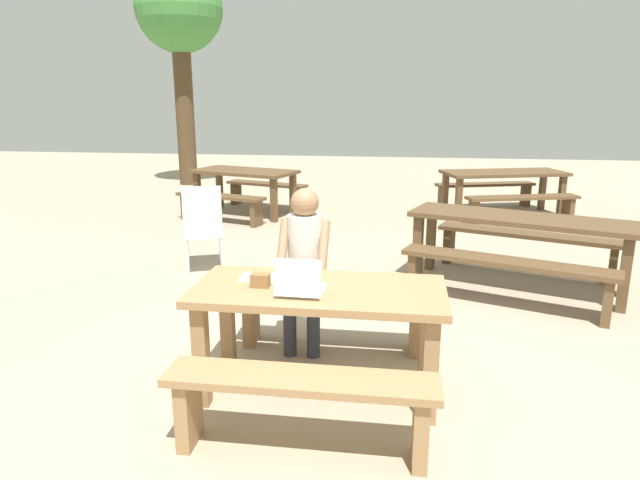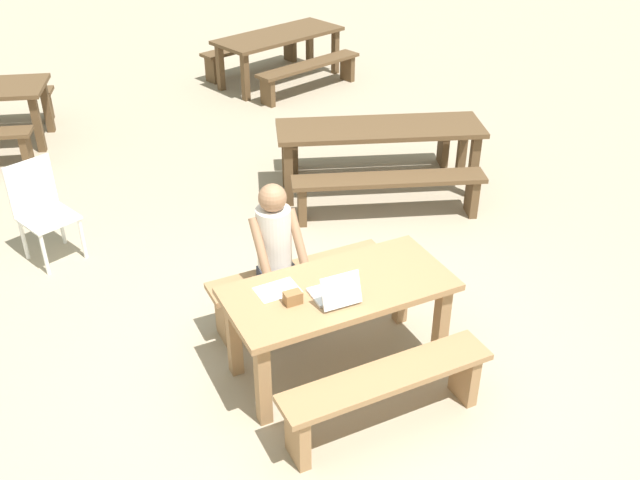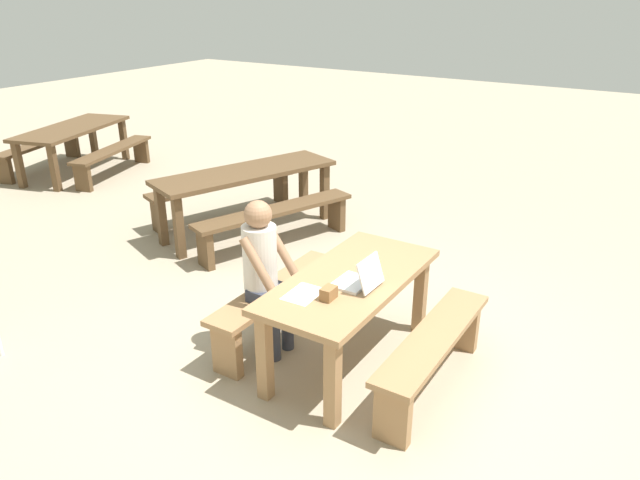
# 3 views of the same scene
# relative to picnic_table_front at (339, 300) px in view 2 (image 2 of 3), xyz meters

# --- Properties ---
(ground_plane) EXTENTS (30.00, 30.00, 0.00)m
(ground_plane) POSITION_rel_picnic_table_front_xyz_m (0.00, 0.00, -0.61)
(ground_plane) COLOR tan
(picnic_table_front) EXTENTS (1.62, 0.76, 0.73)m
(picnic_table_front) POSITION_rel_picnic_table_front_xyz_m (0.00, 0.00, 0.00)
(picnic_table_front) COLOR #9E754C
(picnic_table_front) RESTS_ON ground
(bench_near) EXTENTS (1.49, 0.30, 0.47)m
(bench_near) POSITION_rel_picnic_table_front_xyz_m (0.00, -0.68, -0.27)
(bench_near) COLOR #9E754C
(bench_near) RESTS_ON ground
(bench_far) EXTENTS (1.49, 0.30, 0.47)m
(bench_far) POSITION_rel_picnic_table_front_xyz_m (0.00, 0.68, -0.27)
(bench_far) COLOR #9E754C
(bench_far) RESTS_ON ground
(laptop) EXTENTS (0.29, 0.31, 0.24)m
(laptop) POSITION_rel_picnic_table_front_xyz_m (-0.10, -0.12, 0.18)
(laptop) COLOR white
(laptop) RESTS_ON picnic_table_front
(small_pouch) EXTENTS (0.12, 0.08, 0.09)m
(small_pouch) POSITION_rel_picnic_table_front_xyz_m (-0.38, -0.04, 0.17)
(small_pouch) COLOR olive
(small_pouch) RESTS_ON picnic_table_front
(paper_sheet) EXTENTS (0.30, 0.22, 0.00)m
(paper_sheet) POSITION_rel_picnic_table_front_xyz_m (-0.41, 0.15, 0.12)
(paper_sheet) COLOR white
(paper_sheet) RESTS_ON picnic_table_front
(person_seated) EXTENTS (0.38, 0.39, 1.26)m
(person_seated) POSITION_rel_picnic_table_front_xyz_m (-0.21, 0.64, 0.13)
(person_seated) COLOR #333847
(person_seated) RESTS_ON ground
(plastic_chair) EXTENTS (0.57, 0.57, 0.93)m
(plastic_chair) POSITION_rel_picnic_table_front_xyz_m (-1.70, 2.57, -0.12)
(plastic_chair) COLOR white
(plastic_chair) RESTS_ON ground
(picnic_table_mid) EXTENTS (2.10, 1.32, 0.72)m
(picnic_table_mid) POSITION_rel_picnic_table_front_xyz_m (2.18, 6.14, 0.01)
(picnic_table_mid) COLOR brown
(picnic_table_mid) RESTS_ON ground
(bench_mid_south) EXTENTS (1.78, 0.80, 0.43)m
(bench_mid_south) POSITION_rel_picnic_table_front_xyz_m (2.38, 5.51, -0.29)
(bench_mid_south) COLOR brown
(bench_mid_south) RESTS_ON ground
(bench_mid_north) EXTENTS (1.78, 0.80, 0.43)m
(bench_mid_north) POSITION_rel_picnic_table_front_xyz_m (1.99, 6.78, -0.29)
(bench_mid_north) COLOR brown
(bench_mid_north) RESTS_ON ground
(picnic_table_rear) EXTENTS (2.25, 1.37, 0.75)m
(picnic_table_rear) POSITION_rel_picnic_table_front_xyz_m (1.70, 2.36, 0.03)
(picnic_table_rear) COLOR brown
(picnic_table_rear) RESTS_ON ground
(bench_rear_south) EXTENTS (1.93, 0.96, 0.46)m
(bench_rear_south) POSITION_rel_picnic_table_front_xyz_m (1.49, 1.79, -0.26)
(bench_rear_south) COLOR brown
(bench_rear_south) RESTS_ON ground
(bench_rear_north) EXTENTS (1.93, 0.96, 0.46)m
(bench_rear_north) POSITION_rel_picnic_table_front_xyz_m (1.91, 2.92, -0.26)
(bench_rear_north) COLOR brown
(bench_rear_north) RESTS_ON ground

